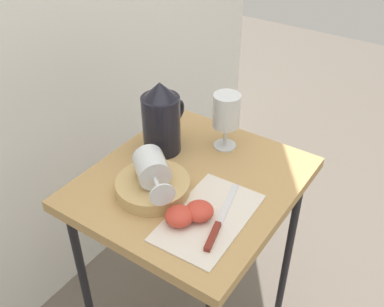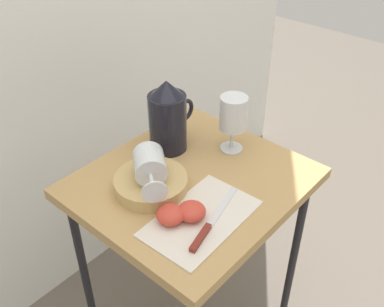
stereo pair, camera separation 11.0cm
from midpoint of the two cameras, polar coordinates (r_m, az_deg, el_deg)
The scene contains 9 objects.
table at distance 1.19m, azimuth 2.65°, elevation -5.83°, with size 0.56×0.50×0.68m.
linen_napkin at distance 1.04m, azimuth 4.22°, elevation -8.41°, with size 0.28×0.17×0.00m, color silver.
basket_tray at distance 1.11m, azimuth -2.45°, elevation -3.95°, with size 0.18×0.18×0.04m, color tan.
pitcher at distance 1.21m, azimuth -0.51°, elevation 4.04°, with size 0.16×0.10×0.21m.
wine_glass_upright at distance 1.21m, azimuth 7.91°, elevation 4.70°, with size 0.08×0.08×0.16m.
wine_glass_tipped_near at distance 1.07m, azimuth -2.50°, elevation -1.63°, with size 0.15×0.16×0.08m.
apple_half_left at distance 1.01m, azimuth 0.36°, elevation -7.95°, with size 0.07×0.07×0.04m, color #CC3D2D.
apple_half_right at distance 1.02m, azimuth 3.03°, elevation -7.52°, with size 0.07×0.07×0.04m, color #CC3D2D.
knife at distance 1.01m, azimuth 5.25°, elevation -9.44°, with size 0.23×0.07×0.01m.
Camera 2 is at (-0.67, -0.59, 1.41)m, focal length 41.63 mm.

